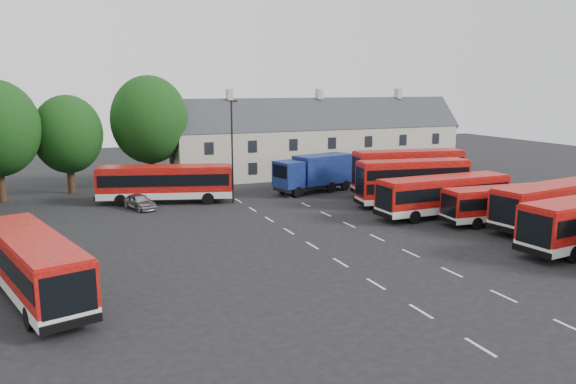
% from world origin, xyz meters
% --- Properties ---
extents(ground, '(140.00, 140.00, 0.00)m').
position_xyz_m(ground, '(0.00, 0.00, 0.00)').
color(ground, black).
rests_on(ground, ground).
extents(lane_markings, '(5.15, 33.80, 0.01)m').
position_xyz_m(lane_markings, '(2.50, 2.00, 0.01)').
color(lane_markings, beige).
rests_on(lane_markings, ground).
extents(terrace_houses, '(35.70, 7.13, 10.06)m').
position_xyz_m(terrace_houses, '(14.00, 30.00, 3.86)').
color(terrace_houses, beige).
rests_on(terrace_houses, ground).
extents(bus_row_c, '(12.02, 4.39, 3.32)m').
position_xyz_m(bus_row_c, '(18.69, -0.59, 2.00)').
color(bus_row_c, silver).
rests_on(bus_row_c, ground).
extents(bus_row_d, '(10.18, 3.20, 2.83)m').
position_xyz_m(bus_row_d, '(16.29, 1.91, 1.70)').
color(bus_row_d, silver).
rests_on(bus_row_d, ground).
extents(bus_row_e, '(11.50, 2.86, 3.24)m').
position_xyz_m(bus_row_e, '(13.42, 5.64, 1.95)').
color(bus_row_e, silver).
rests_on(bus_row_e, ground).
extents(bus_dd_south, '(10.12, 3.72, 4.06)m').
position_xyz_m(bus_dd_south, '(13.46, 9.95, 2.31)').
color(bus_dd_south, silver).
rests_on(bus_dd_south, ground).
extents(bus_dd_north, '(10.89, 4.09, 4.36)m').
position_xyz_m(bus_dd_north, '(15.91, 14.20, 2.49)').
color(bus_dd_north, silver).
rests_on(bus_dd_north, ground).
extents(bus_west, '(5.48, 11.71, 3.23)m').
position_xyz_m(bus_west, '(-16.70, -1.25, 1.94)').
color(bus_west, silver).
rests_on(bus_west, ground).
extents(bus_north, '(12.15, 6.02, 3.36)m').
position_xyz_m(bus_north, '(-6.28, 19.71, 2.02)').
color(bus_north, silver).
rests_on(bus_north, ground).
extents(box_truck, '(8.74, 4.59, 3.66)m').
position_xyz_m(box_truck, '(8.35, 19.18, 2.06)').
color(box_truck, black).
rests_on(box_truck, ground).
extents(silver_car, '(2.80, 4.19, 1.32)m').
position_xyz_m(silver_car, '(-8.91, 17.90, 0.66)').
color(silver_car, '#A1A3A8').
rests_on(silver_car, ground).
extents(lamppost, '(0.64, 0.31, 9.18)m').
position_xyz_m(lamppost, '(-0.64, 17.46, 4.90)').
color(lamppost, black).
rests_on(lamppost, ground).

